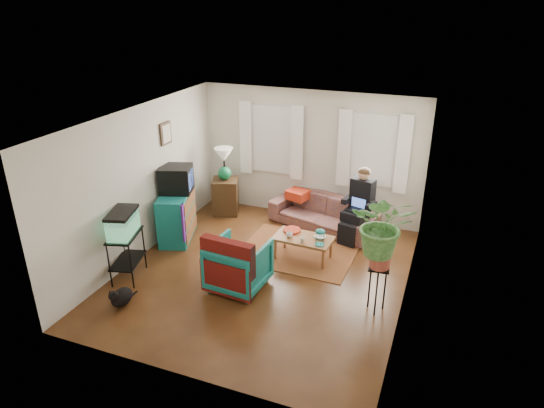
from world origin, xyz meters
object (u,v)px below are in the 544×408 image
at_px(side_table, 226,196).
at_px(coffee_table, 303,248).
at_px(plant_stand, 377,289).
at_px(sofa, 323,208).
at_px(dresser, 177,216).
at_px(armchair, 238,263).
at_px(aquarium_stand, 127,256).

distance_m(side_table, coffee_table, 2.45).
xyz_separation_m(coffee_table, plant_stand, (1.45, -1.06, 0.16)).
bearing_deg(sofa, coffee_table, -73.75).
xyz_separation_m(dresser, coffee_table, (2.44, 0.11, -0.25)).
distance_m(side_table, dresser, 1.41).
relative_size(dresser, plant_stand, 1.37).
height_order(sofa, armchair, armchair).
distance_m(dresser, plant_stand, 4.01).
distance_m(sofa, side_table, 2.09).
bearing_deg(armchair, coffee_table, -114.85).
bearing_deg(aquarium_stand, armchair, -3.50).
distance_m(armchair, plant_stand, 2.13).
height_order(dresser, coffee_table, dresser).
bearing_deg(coffee_table, side_table, 152.73).
bearing_deg(plant_stand, coffee_table, 143.74).
xyz_separation_m(aquarium_stand, coffee_table, (2.45, 1.60, -0.18)).
height_order(dresser, armchair, dresser).
bearing_deg(armchair, sofa, -100.07).
relative_size(side_table, coffee_table, 0.75).
xyz_separation_m(sofa, dresser, (-2.43, -1.44, 0.04)).
distance_m(side_table, plant_stand, 4.24).
relative_size(aquarium_stand, plant_stand, 1.06).
height_order(dresser, plant_stand, dresser).
relative_size(sofa, armchair, 2.46).
distance_m(aquarium_stand, plant_stand, 3.94).
relative_size(dresser, coffee_table, 1.01).
bearing_deg(coffee_table, plant_stand, -32.80).
distance_m(aquarium_stand, coffee_table, 2.94).
bearing_deg(aquarium_stand, plant_stand, -8.50).
relative_size(coffee_table, plant_stand, 1.35).
bearing_deg(coffee_table, aquarium_stand, -143.38).
xyz_separation_m(sofa, side_table, (-2.09, -0.07, -0.04)).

